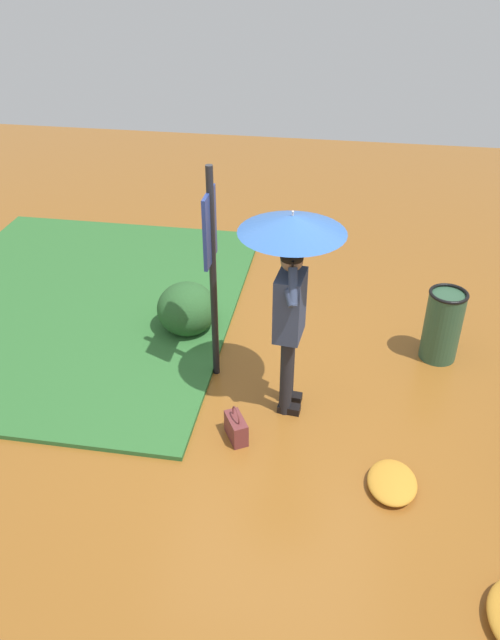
% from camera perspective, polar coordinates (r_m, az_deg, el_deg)
% --- Properties ---
extents(ground_plane, '(18.00, 18.00, 0.00)m').
position_cam_1_polar(ground_plane, '(6.36, 2.59, -7.44)').
color(ground_plane, brown).
extents(grass_verge, '(4.80, 4.00, 0.05)m').
position_cam_1_polar(grass_verge, '(8.14, -15.66, 1.45)').
color(grass_verge, '#2D662D').
rests_on(grass_verge, ground_plane).
extents(person_with_umbrella, '(0.96, 0.96, 2.04)m').
position_cam_1_polar(person_with_umbrella, '(5.50, 3.81, 5.06)').
color(person_with_umbrella, black).
rests_on(person_with_umbrella, ground_plane).
extents(info_sign_post, '(0.44, 0.07, 2.30)m').
position_cam_1_polar(info_sign_post, '(5.96, -3.59, 6.24)').
color(info_sign_post, black).
rests_on(info_sign_post, ground_plane).
extents(handbag, '(0.33, 0.27, 0.37)m').
position_cam_1_polar(handbag, '(5.87, -1.28, -9.89)').
color(handbag, brown).
rests_on(handbag, ground_plane).
extents(trash_bin, '(0.42, 0.42, 0.83)m').
position_cam_1_polar(trash_bin, '(7.03, 17.31, -0.45)').
color(trash_bin, '#2D5138').
rests_on(trash_bin, ground_plane).
extents(shrub_cluster, '(0.76, 0.69, 0.62)m').
position_cam_1_polar(shrub_cluster, '(7.27, -5.60, 1.05)').
color(shrub_cluster, '#285628').
rests_on(shrub_cluster, ground_plane).
extents(leaf_pile_near_person, '(0.53, 0.43, 0.12)m').
position_cam_1_polar(leaf_pile_near_person, '(5.62, 12.95, -14.36)').
color(leaf_pile_near_person, '#C68428').
rests_on(leaf_pile_near_person, ground_plane).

